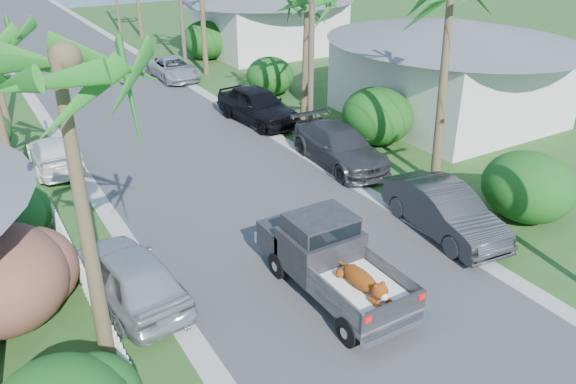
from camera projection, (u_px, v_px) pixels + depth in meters
ground at (414, 352)px, 13.09m from camera, size 120.00×120.00×0.00m
road at (114, 92)px, 32.25m from camera, size 8.00×100.00×0.02m
curb_left at (35, 103)px, 30.24m from camera, size 0.60×100.00×0.06m
curb_right at (184, 81)px, 34.23m from camera, size 0.60×100.00×0.06m
pickup_truck at (326, 255)px, 14.99m from camera, size 1.98×5.12×2.06m
parked_car_rn at (444, 211)px, 17.70m from camera, size 2.16×4.86×1.55m
parked_car_rm at (339, 146)px, 22.67m from camera, size 2.48×5.37×1.52m
parked_car_rf at (257, 105)px, 27.23m from camera, size 2.52×5.21×1.71m
parked_car_rd at (173, 69)px, 34.54m from camera, size 2.19×4.71×1.31m
parked_car_ln at (129, 276)px, 14.53m from camera, size 2.33×4.69×1.53m
parked_car_lf at (54, 154)px, 22.29m from camera, size 1.87×4.37×1.25m
palm_l_a at (55, 62)px, 9.43m from camera, size 4.40×4.40×8.20m
shrub_l_b at (4, 279)px, 13.49m from camera, size 3.00×3.30×2.60m
shrub_l_c at (3, 217)px, 16.87m from camera, size 2.40×2.64×2.00m
shrub_r_a at (528, 187)px, 18.40m from camera, size 2.80×3.08×2.30m
shrub_r_b at (377, 116)px, 24.58m from camera, size 3.00×3.30×2.50m
shrub_r_c at (270, 76)px, 31.43m from camera, size 2.60×2.86×2.10m
shrub_r_d at (206, 40)px, 39.22m from camera, size 3.20×3.52×2.60m
picket_fence at (90, 293)px, 14.30m from camera, size 0.10×11.00×1.00m
house_right_near at (449, 73)px, 27.33m from camera, size 8.00×9.00×4.80m
house_right_far at (268, 22)px, 41.18m from camera, size 9.00×8.00×4.60m
utility_pole_b at (312, 35)px, 23.61m from camera, size 1.60×0.26×9.00m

